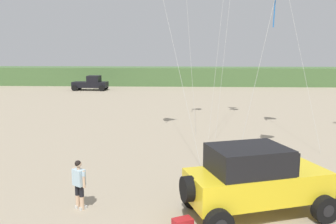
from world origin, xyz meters
name	(u,v)px	position (x,y,z in m)	size (l,w,h in m)	color
dune_ridge	(198,76)	(2.04, 49.52, 1.37)	(90.00, 6.54, 2.74)	#4C703D
jeep	(256,179)	(2.32, 3.74, 1.20)	(5.01, 3.61, 2.26)	yellow
person_watching	(79,182)	(-3.36, 3.92, 0.94)	(0.53, 0.46, 1.67)	#DBB28E
distant_pickup	(91,83)	(-12.63, 40.77, 0.94)	(4.66, 2.50, 1.98)	black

